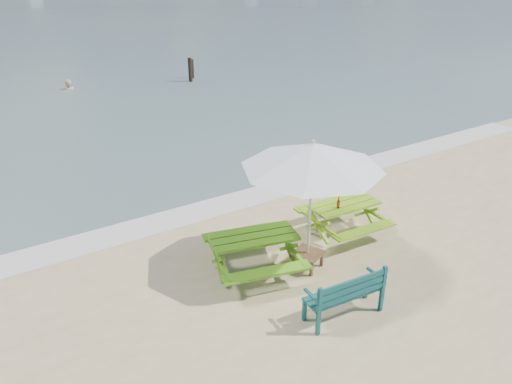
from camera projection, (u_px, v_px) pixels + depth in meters
foam_strip at (232, 202)px, 11.96m from camera, size 22.00×0.90×0.01m
picnic_table_left at (254, 254)px, 9.21m from camera, size 1.96×2.09×0.75m
picnic_table_right at (343, 219)px, 10.50m from camera, size 1.57×1.72×0.70m
park_bench at (343, 302)px, 8.09m from camera, size 1.38×0.57×0.83m
side_table at (307, 259)px, 9.39m from camera, size 0.66×0.66×0.33m
patio_umbrella at (313, 156)px, 8.50m from camera, size 3.28×3.28×2.49m
beer_bottle at (338, 204)px, 10.14m from camera, size 0.06×0.06×0.25m
swimmer at (70, 99)px, 22.41m from camera, size 0.70×0.50×1.78m
mooring_pilings at (191, 71)px, 23.68m from camera, size 0.57×0.77×1.31m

